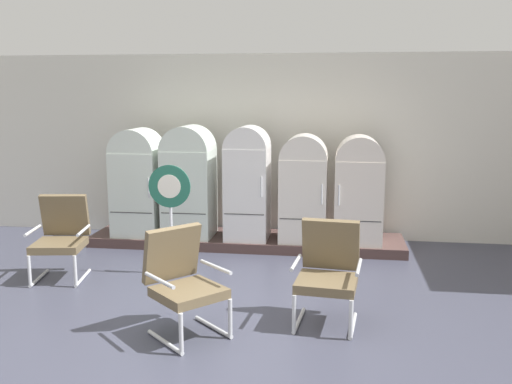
# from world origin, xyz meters

# --- Properties ---
(ground) EXTENTS (12.00, 10.00, 0.05)m
(ground) POSITION_xyz_m (0.00, 0.00, -0.03)
(ground) COLOR #3C3E4E
(back_wall) EXTENTS (11.76, 0.12, 2.81)m
(back_wall) POSITION_xyz_m (0.00, 3.66, 1.42)
(back_wall) COLOR silver
(back_wall) RESTS_ON ground
(display_plinth) EXTENTS (4.58, 0.95, 0.14)m
(display_plinth) POSITION_xyz_m (0.00, 3.02, 0.07)
(display_plinth) COLOR #4B3532
(display_plinth) RESTS_ON ground
(refrigerator_0) EXTENTS (0.68, 0.66, 1.58)m
(refrigerator_0) POSITION_xyz_m (-1.60, 2.91, 0.98)
(refrigerator_0) COLOR silver
(refrigerator_0) RESTS_ON display_plinth
(refrigerator_1) EXTENTS (0.70, 0.70, 1.63)m
(refrigerator_1) POSITION_xyz_m (-0.83, 2.93, 1.00)
(refrigerator_1) COLOR silver
(refrigerator_1) RESTS_ON display_plinth
(refrigerator_2) EXTENTS (0.61, 0.67, 1.63)m
(refrigerator_2) POSITION_xyz_m (0.04, 2.91, 1.01)
(refrigerator_2) COLOR white
(refrigerator_2) RESTS_ON display_plinth
(refrigerator_3) EXTENTS (0.66, 0.65, 1.51)m
(refrigerator_3) POSITION_xyz_m (0.84, 2.90, 0.94)
(refrigerator_3) COLOR silver
(refrigerator_3) RESTS_ON display_plinth
(refrigerator_4) EXTENTS (0.66, 0.68, 1.51)m
(refrigerator_4) POSITION_xyz_m (1.61, 2.92, 0.94)
(refrigerator_4) COLOR silver
(refrigerator_4) RESTS_ON display_plinth
(armchair_left) EXTENTS (0.71, 0.76, 1.01)m
(armchair_left) POSITION_xyz_m (-2.00, 1.28, 0.54)
(armchair_left) COLOR silver
(armchair_left) RESTS_ON ground
(armchair_right) EXTENTS (0.69, 0.73, 1.01)m
(armchair_right) POSITION_xyz_m (1.24, 0.38, 0.54)
(armchair_right) COLOR silver
(armchair_right) RESTS_ON ground
(armchair_center) EXTENTS (0.88, 0.88, 1.01)m
(armchair_center) POSITION_xyz_m (-0.10, -0.09, 0.54)
(armchair_center) COLOR silver
(armchair_center) RESTS_ON ground
(sign_stand) EXTENTS (0.52, 0.32, 1.38)m
(sign_stand) POSITION_xyz_m (-0.71, 1.57, 0.71)
(sign_stand) COLOR #2D2D30
(sign_stand) RESTS_ON ground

